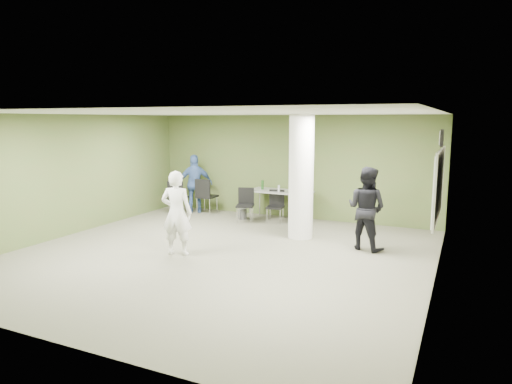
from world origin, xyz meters
The scene contains 17 objects.
floor centered at (0.00, 0.00, 0.00)m, with size 8.00×8.00×0.00m, color #515140.
ceiling centered at (0.00, 0.00, 2.80)m, with size 8.00×8.00×0.00m, color white.
wall_back centered at (0.00, 4.00, 1.40)m, with size 8.00×0.02×2.80m, color #485F2D.
wall_left centered at (-4.00, 0.00, 1.40)m, with size 0.02×8.00×2.80m, color #485F2D.
wall_right_cream centered at (4.00, 0.00, 1.40)m, with size 0.02×8.00×2.80m, color beige.
column centered at (1.00, 2.00, 1.40)m, with size 0.56×0.56×2.80m, color silver.
whiteboard centered at (3.92, 1.20, 1.50)m, with size 0.05×2.30×1.30m.
wall_clock centered at (3.92, 1.20, 2.35)m, with size 0.06×0.32×0.32m.
folding_table centered at (-0.12, 3.51, 0.75)m, with size 1.71×0.80×1.05m.
wastebasket centered at (-1.08, 3.19, 0.14)m, with size 0.24×0.24×0.27m, color #4C4C4C.
chair_back_left centered at (-3.05, 2.98, 0.56)m, with size 0.57×0.57×0.96m.
chair_back_right centered at (-2.34, 3.34, 0.60)m, with size 0.51×0.51×1.02m.
chair_table_left centered at (-0.88, 2.98, 0.52)m, with size 0.56×0.56×0.89m.
chair_table_right centered at (-0.11, 3.22, 0.49)m, with size 0.48×0.48×0.85m.
woman_white centered at (-0.79, -0.31, 0.85)m, with size 0.62×0.41×1.69m, color white.
man_black centered at (2.54, 1.68, 0.86)m, with size 0.84×0.65×1.73m, color black.
man_blue centered at (-2.71, 3.40, 0.84)m, with size 0.99×0.41×1.68m, color #3B5994.
Camera 1 is at (4.36, -7.67, 2.68)m, focal length 32.00 mm.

